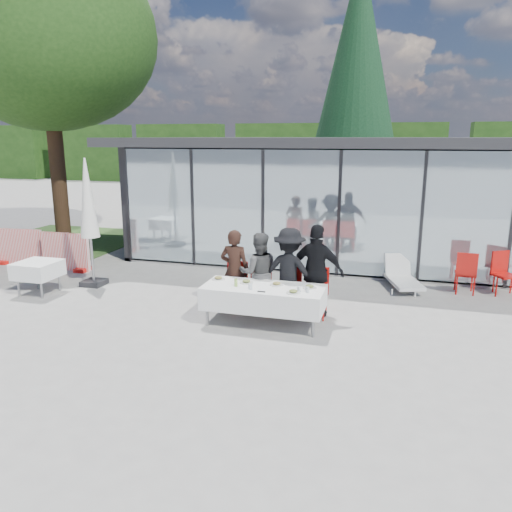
{
  "coord_description": "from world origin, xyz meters",
  "views": [
    {
      "loc": [
        2.42,
        -8.25,
        3.46
      ],
      "look_at": [
        -0.29,
        1.2,
        1.11
      ],
      "focal_mm": 35.0,
      "sensor_mm": 36.0,
      "label": 1
    }
  ],
  "objects_px": {
    "diner_chair_b": "(260,285)",
    "plate_a": "(218,278)",
    "diner_d": "(317,272)",
    "market_umbrella": "(88,206)",
    "dining_table": "(264,297)",
    "diner_chair_a": "(236,283)",
    "deciduous_tree": "(46,37)",
    "diner_chair_c": "(290,287)",
    "plate_d": "(310,287)",
    "spare_chair_b": "(466,271)",
    "diner_chair_d": "(317,290)",
    "lounger": "(402,277)",
    "plate_c": "(277,284)",
    "plate_extra": "(293,292)",
    "plate_b": "(246,282)",
    "diner_a": "(235,270)",
    "conifer_tree": "(357,71)",
    "diner_c": "(289,272)",
    "diner_b": "(259,273)",
    "spare_table_left": "(38,270)",
    "spare_chair_a": "(502,271)",
    "juice_bottle": "(236,283)",
    "folded_eyeglasses": "(261,292)"
  },
  "relations": [
    {
      "from": "spare_table_left",
      "to": "diner_chair_d",
      "type": "bearing_deg",
      "value": 2.68
    },
    {
      "from": "plate_a",
      "to": "dining_table",
      "type": "bearing_deg",
      "value": -11.62
    },
    {
      "from": "spare_table_left",
      "to": "lounger",
      "type": "height_order",
      "value": "spare_table_left"
    },
    {
      "from": "dining_table",
      "to": "diner_d",
      "type": "relative_size",
      "value": 1.23
    },
    {
      "from": "diner_d",
      "to": "juice_bottle",
      "type": "xyz_separation_m",
      "value": [
        -1.38,
        -0.82,
        -0.1
      ]
    },
    {
      "from": "diner_b",
      "to": "conifer_tree",
      "type": "xyz_separation_m",
      "value": [
        0.68,
        11.99,
        5.17
      ]
    },
    {
      "from": "diner_chair_c",
      "to": "diner_d",
      "type": "xyz_separation_m",
      "value": [
        0.54,
        -0.07,
        0.38
      ]
    },
    {
      "from": "diner_a",
      "to": "dining_table",
      "type": "bearing_deg",
      "value": 140.54
    },
    {
      "from": "diner_chair_d",
      "to": "market_umbrella",
      "type": "xyz_separation_m",
      "value": [
        -5.46,
        0.62,
        1.38
      ]
    },
    {
      "from": "diner_d",
      "to": "spare_chair_b",
      "type": "bearing_deg",
      "value": -131.09
    },
    {
      "from": "plate_d",
      "to": "juice_bottle",
      "type": "relative_size",
      "value": 1.81
    },
    {
      "from": "dining_table",
      "to": "diner_chair_a",
      "type": "height_order",
      "value": "diner_chair_a"
    },
    {
      "from": "lounger",
      "to": "diner_chair_b",
      "type": "bearing_deg",
      "value": -138.4
    },
    {
      "from": "plate_c",
      "to": "plate_extra",
      "type": "height_order",
      "value": "same"
    },
    {
      "from": "diner_b",
      "to": "spare_chair_a",
      "type": "bearing_deg",
      "value": -169.59
    },
    {
      "from": "plate_a",
      "to": "plate_b",
      "type": "bearing_deg",
      "value": -7.41
    },
    {
      "from": "plate_d",
      "to": "plate_b",
      "type": "bearing_deg",
      "value": -179.9
    },
    {
      "from": "plate_b",
      "to": "plate_extra",
      "type": "distance_m",
      "value": 1.06
    },
    {
      "from": "diner_chair_b",
      "to": "plate_a",
      "type": "relative_size",
      "value": 3.77
    },
    {
      "from": "diner_chair_a",
      "to": "market_umbrella",
      "type": "relative_size",
      "value": 0.33
    },
    {
      "from": "diner_chair_a",
      "to": "folded_eyeglasses",
      "type": "height_order",
      "value": "diner_chair_a"
    },
    {
      "from": "diner_chair_a",
      "to": "folded_eyeglasses",
      "type": "relative_size",
      "value": 6.96
    },
    {
      "from": "plate_b",
      "to": "conifer_tree",
      "type": "bearing_deg",
      "value": 86.51
    },
    {
      "from": "plate_a",
      "to": "spare_chair_a",
      "type": "relative_size",
      "value": 0.27
    },
    {
      "from": "dining_table",
      "to": "lounger",
      "type": "bearing_deg",
      "value": 52.19
    },
    {
      "from": "diner_d",
      "to": "market_umbrella",
      "type": "relative_size",
      "value": 0.61
    },
    {
      "from": "diner_b",
      "to": "plate_a",
      "type": "xyz_separation_m",
      "value": [
        -0.68,
        -0.48,
        -0.04
      ]
    },
    {
      "from": "plate_a",
      "to": "plate_extra",
      "type": "xyz_separation_m",
      "value": [
        1.59,
        -0.45,
        0.0
      ]
    },
    {
      "from": "deciduous_tree",
      "to": "spare_table_left",
      "type": "bearing_deg",
      "value": -58.26
    },
    {
      "from": "market_umbrella",
      "to": "diner_b",
      "type": "bearing_deg",
      "value": -9.09
    },
    {
      "from": "diner_chair_d",
      "to": "plate_c",
      "type": "bearing_deg",
      "value": -137.51
    },
    {
      "from": "diner_chair_b",
      "to": "plate_b",
      "type": "xyz_separation_m",
      "value": [
        -0.09,
        -0.63,
        0.24
      ]
    },
    {
      "from": "diner_chair_c",
      "to": "spare_table_left",
      "type": "bearing_deg",
      "value": -177.07
    },
    {
      "from": "diner_chair_a",
      "to": "deciduous_tree",
      "type": "distance_m",
      "value": 10.98
    },
    {
      "from": "diner_d",
      "to": "spare_chair_a",
      "type": "bearing_deg",
      "value": -134.77
    },
    {
      "from": "diner_chair_b",
      "to": "diner_c",
      "type": "relative_size",
      "value": 0.56
    },
    {
      "from": "plate_d",
      "to": "diner_a",
      "type": "bearing_deg",
      "value": 161.19
    },
    {
      "from": "plate_c",
      "to": "diner_b",
      "type": "bearing_deg",
      "value": 132.9
    },
    {
      "from": "lounger",
      "to": "diner_chair_c",
      "type": "bearing_deg",
      "value": -131.18
    },
    {
      "from": "diner_chair_d",
      "to": "lounger",
      "type": "height_order",
      "value": "diner_chair_d"
    },
    {
      "from": "plate_c",
      "to": "spare_chair_a",
      "type": "distance_m",
      "value": 5.46
    },
    {
      "from": "diner_chair_d",
      "to": "lounger",
      "type": "distance_m",
      "value": 2.97
    },
    {
      "from": "diner_d",
      "to": "plate_a",
      "type": "bearing_deg",
      "value": 25.0
    },
    {
      "from": "diner_chair_c",
      "to": "plate_d",
      "type": "relative_size",
      "value": 3.77
    },
    {
      "from": "folded_eyeglasses",
      "to": "spare_chair_a",
      "type": "relative_size",
      "value": 0.14
    },
    {
      "from": "spare_chair_b",
      "to": "plate_c",
      "type": "bearing_deg",
      "value": -141.38
    },
    {
      "from": "spare_chair_a",
      "to": "conifer_tree",
      "type": "xyz_separation_m",
      "value": [
        -4.26,
        9.36,
        5.45
      ]
    },
    {
      "from": "plate_a",
      "to": "conifer_tree",
      "type": "distance_m",
      "value": 13.59
    },
    {
      "from": "folded_eyeglasses",
      "to": "plate_c",
      "type": "bearing_deg",
      "value": 71.17
    },
    {
      "from": "diner_chair_b",
      "to": "diner_c",
      "type": "height_order",
      "value": "diner_c"
    }
  ]
}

